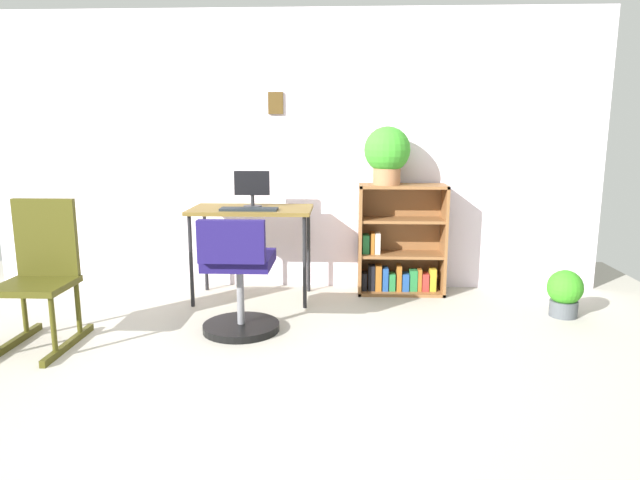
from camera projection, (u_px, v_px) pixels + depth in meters
ground_plane at (254, 395)px, 2.92m from camera, size 6.24×6.24×0.00m
wall_back at (291, 152)px, 4.80m from camera, size 5.20×0.12×2.31m
desk at (252, 216)px, 4.46m from camera, size 0.95×0.54×0.74m
monitor at (252, 188)px, 4.46m from camera, size 0.28×0.15×0.29m
keyboard at (249, 209)px, 4.31m from camera, size 0.44×0.14×0.02m
office_chair at (239, 282)px, 3.74m from camera, size 0.52×0.55×0.80m
rocking_chair at (41, 273)px, 3.56m from camera, size 0.42×0.64×0.92m
bookshelf_low at (399, 246)px, 4.72m from camera, size 0.71×0.30×0.91m
potted_plant_on_shelf at (387, 153)px, 4.52m from camera, size 0.37×0.37×0.47m
potted_plant_floor at (565, 292)px, 4.12m from camera, size 0.25×0.25×0.35m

